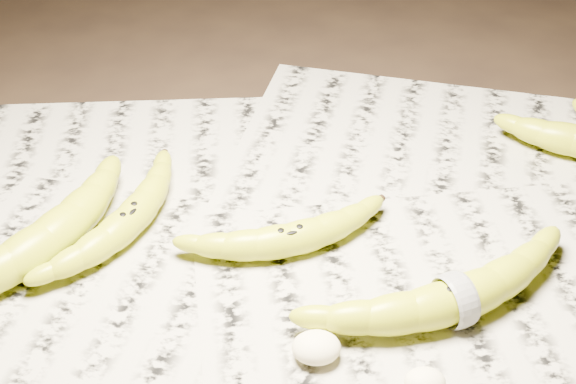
{
  "coord_description": "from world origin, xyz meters",
  "views": [
    {
      "loc": [
        -0.04,
        -0.57,
        0.5
      ],
      "look_at": [
        -0.03,
        0.01,
        0.05
      ],
      "focal_mm": 50.0,
      "sensor_mm": 36.0,
      "label": 1
    }
  ],
  "objects_px": {
    "banana_left_a": "(128,218)",
    "banana_left_b": "(45,238)",
    "banana_center": "(289,236)",
    "banana_taped": "(455,297)"
  },
  "relations": [
    {
      "from": "banana_left_a",
      "to": "banana_left_b",
      "type": "bearing_deg",
      "value": 142.99
    },
    {
      "from": "banana_left_a",
      "to": "banana_center",
      "type": "relative_size",
      "value": 1.07
    },
    {
      "from": "banana_center",
      "to": "banana_taped",
      "type": "xyz_separation_m",
      "value": [
        0.14,
        -0.08,
        0.0
      ]
    },
    {
      "from": "banana_center",
      "to": "banana_taped",
      "type": "height_order",
      "value": "banana_taped"
    },
    {
      "from": "banana_left_a",
      "to": "banana_taped",
      "type": "relative_size",
      "value": 0.8
    },
    {
      "from": "banana_left_b",
      "to": "banana_center",
      "type": "bearing_deg",
      "value": -53.73
    },
    {
      "from": "banana_left_a",
      "to": "banana_taped",
      "type": "height_order",
      "value": "banana_taped"
    },
    {
      "from": "banana_left_a",
      "to": "banana_left_b",
      "type": "xyz_separation_m",
      "value": [
        -0.07,
        -0.03,
        0.0
      ]
    },
    {
      "from": "banana_center",
      "to": "banana_left_a",
      "type": "bearing_deg",
      "value": 152.61
    },
    {
      "from": "banana_left_b",
      "to": "banana_center",
      "type": "xyz_separation_m",
      "value": [
        0.22,
        0.0,
        -0.0
      ]
    }
  ]
}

